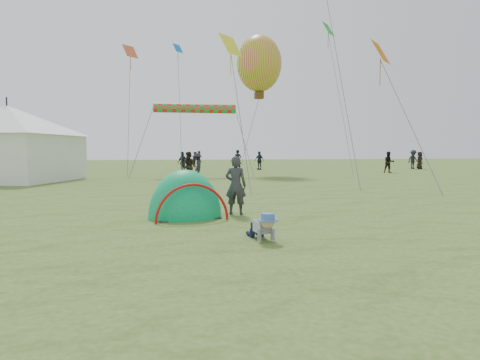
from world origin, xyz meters
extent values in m
plane|color=#345B19|center=(0.00, 0.00, 0.00)|extent=(140.00, 140.00, 0.00)
ellipsoid|color=#0A8249|center=(-2.51, 2.44, 0.00)|extent=(2.20, 1.94, 2.49)
imported|color=#2F2F34|center=(-1.13, 2.67, 0.79)|extent=(0.68, 0.57, 1.58)
imported|color=black|center=(3.36, 27.49, 0.89)|extent=(0.75, 0.62, 1.77)
imported|color=black|center=(14.13, 21.60, 0.82)|extent=(0.93, 0.80, 1.64)
imported|color=#222D36|center=(5.52, 28.65, 0.82)|extent=(0.91, 1.01, 1.64)
imported|color=#262631|center=(-1.01, 16.69, 0.79)|extent=(0.77, 1.12, 1.58)
imported|color=black|center=(20.33, 27.09, 0.81)|extent=(0.94, 0.87, 1.61)
imported|color=#222228|center=(-1.08, 33.54, 0.81)|extent=(0.66, 0.70, 1.62)
imported|color=black|center=(-1.53, 15.97, 0.83)|extent=(1.01, 0.95, 1.66)
imported|color=#1F2A30|center=(-1.52, 23.71, 0.81)|extent=(0.99, 0.90, 1.62)
imported|color=#22212B|center=(19.93, 27.48, 0.88)|extent=(1.24, 0.85, 1.77)
imported|color=#3F372E|center=(-12.70, 23.68, 0.89)|extent=(0.90, 1.03, 1.78)
imported|color=black|center=(0.76, 35.90, 0.84)|extent=(0.72, 0.71, 1.68)
imported|color=black|center=(0.38, 35.89, 0.79)|extent=(0.68, 0.83, 1.58)
cylinder|color=red|center=(-0.83, 20.49, 4.56)|extent=(5.52, 0.64, 0.64)
plane|color=yellow|center=(0.37, 12.76, 6.96)|extent=(1.30, 1.30, 1.06)
plane|color=green|center=(10.22, 24.51, 11.45)|extent=(1.32, 1.32, 1.08)
plane|color=blue|center=(-1.69, 26.61, 9.91)|extent=(0.87, 0.87, 0.71)
plane|color=#D9592E|center=(-5.34, 25.64, 9.30)|extent=(1.20, 1.20, 0.98)
plane|color=#D26700|center=(7.38, 10.77, 6.48)|extent=(1.35, 1.35, 1.10)
camera|label=1|loc=(-3.10, -8.66, 1.74)|focal=32.00mm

